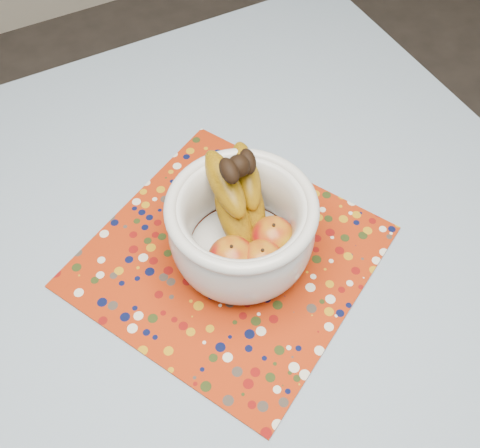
{
  "coord_description": "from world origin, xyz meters",
  "views": [
    {
      "loc": [
        -0.14,
        -0.37,
        1.54
      ],
      "look_at": [
        0.09,
        0.06,
        0.84
      ],
      "focal_mm": 42.0,
      "sensor_mm": 36.0,
      "label": 1
    }
  ],
  "objects": [
    {
      "name": "tablecloth",
      "position": [
        0.0,
        0.0,
        0.76
      ],
      "size": [
        1.32,
        1.32,
        0.01
      ],
      "primitive_type": "cube",
      "color": "slate",
      "rests_on": "table"
    },
    {
      "name": "placemat",
      "position": [
        0.08,
        0.07,
        0.76
      ],
      "size": [
        0.57,
        0.57,
        0.0
      ],
      "primitive_type": "cube",
      "rotation": [
        0.0,
        0.0,
        0.49
      ],
      "color": "#982408",
      "rests_on": "tablecloth"
    },
    {
      "name": "fruit_bowl",
      "position": [
        0.1,
        0.07,
        0.84
      ],
      "size": [
        0.23,
        0.24,
        0.19
      ],
      "color": "silver",
      "rests_on": "placemat"
    },
    {
      "name": "table",
      "position": [
        0.0,
        0.0,
        0.67
      ],
      "size": [
        1.2,
        1.2,
        0.75
      ],
      "color": "brown",
      "rests_on": "ground"
    }
  ]
}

